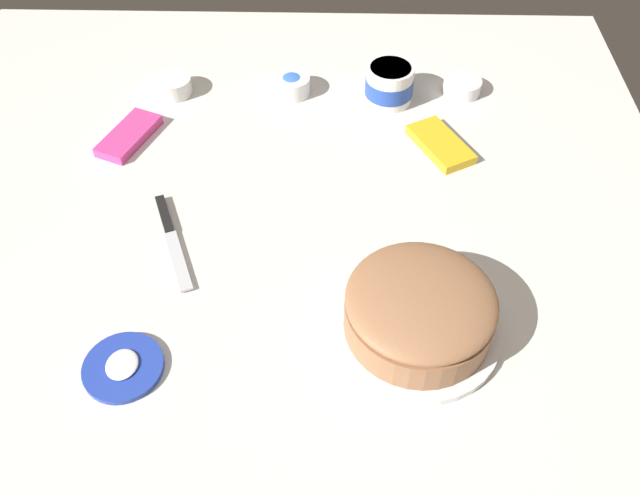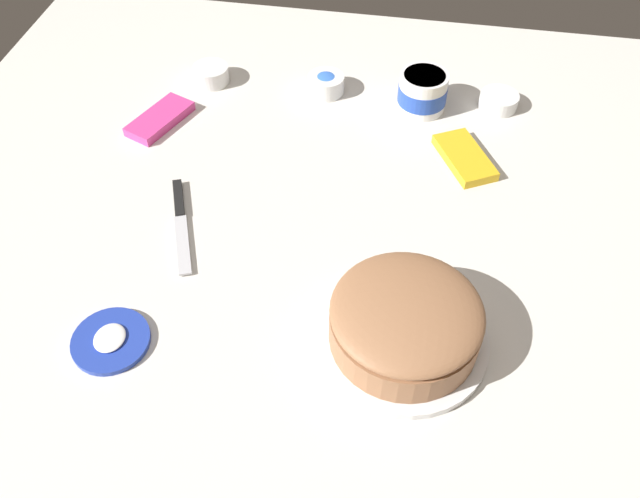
{
  "view_description": "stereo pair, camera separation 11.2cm",
  "coord_description": "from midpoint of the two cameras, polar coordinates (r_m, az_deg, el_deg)",
  "views": [
    {
      "loc": [
        0.81,
        0.1,
        0.88
      ],
      "look_at": [
        0.08,
        0.08,
        0.04
      ],
      "focal_mm": 36.94,
      "sensor_mm": 36.0,
      "label": 1
    },
    {
      "loc": [
        0.8,
        0.21,
        0.88
      ],
      "look_at": [
        0.08,
        0.08,
        0.04
      ],
      "focal_mm": 36.94,
      "sensor_mm": 36.0,
      "label": 2
    }
  ],
  "objects": [
    {
      "name": "sprinkle_bowl_yellow",
      "position": [
        1.53,
        10.13,
        13.65
      ],
      "size": [
        0.08,
        0.08,
        0.03
      ],
      "color": "white",
      "rests_on": "ground_plane"
    },
    {
      "name": "frosting_tub",
      "position": [
        1.47,
        3.81,
        14.03
      ],
      "size": [
        0.11,
        0.11,
        0.08
      ],
      "color": "white",
      "rests_on": "ground_plane"
    },
    {
      "name": "frosting_tub_lid",
      "position": [
        1.08,
        -19.63,
        -9.79
      ],
      "size": [
        0.12,
        0.12,
        0.02
      ],
      "color": "#233DAD",
      "rests_on": "ground_plane"
    },
    {
      "name": "sprinkle_bowl_orange",
      "position": [
        1.55,
        -14.7,
        13.5
      ],
      "size": [
        0.08,
        0.08,
        0.04
      ],
      "color": "white",
      "rests_on": "ground_plane"
    },
    {
      "name": "sprinkle_bowl_blue",
      "position": [
        1.51,
        -4.66,
        13.96
      ],
      "size": [
        0.08,
        0.08,
        0.04
      ],
      "color": "white",
      "rests_on": "ground_plane"
    },
    {
      "name": "candy_box_lower",
      "position": [
        1.37,
        8.08,
        8.85
      ],
      "size": [
        0.17,
        0.14,
        0.02
      ],
      "primitive_type": "cube",
      "rotation": [
        0.0,
        0.0,
        0.5
      ],
      "color": "yellow",
      "rests_on": "ground_plane"
    },
    {
      "name": "spreading_knife",
      "position": [
        1.23,
        -15.43,
        1.21
      ],
      "size": [
        0.23,
        0.1,
        0.01
      ],
      "color": "silver",
      "rests_on": "ground_plane"
    },
    {
      "name": "candy_box_upper",
      "position": [
        1.45,
        -18.39,
        9.2
      ],
      "size": [
        0.17,
        0.12,
        0.02
      ],
      "primitive_type": "cube",
      "rotation": [
        0.0,
        0.0,
        -0.39
      ],
      "color": "#E53D8E",
      "rests_on": "ground_plane"
    },
    {
      "name": "ground_plane",
      "position": [
        1.21,
        -6.6,
        1.51
      ],
      "size": [
        1.54,
        1.54,
        0.0
      ],
      "primitive_type": "plane",
      "color": "silver"
    },
    {
      "name": "frosted_cake",
      "position": [
        1.03,
        5.48,
        -5.74
      ],
      "size": [
        0.27,
        0.27,
        0.1
      ],
      "color": "white",
      "rests_on": "ground_plane"
    }
  ]
}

